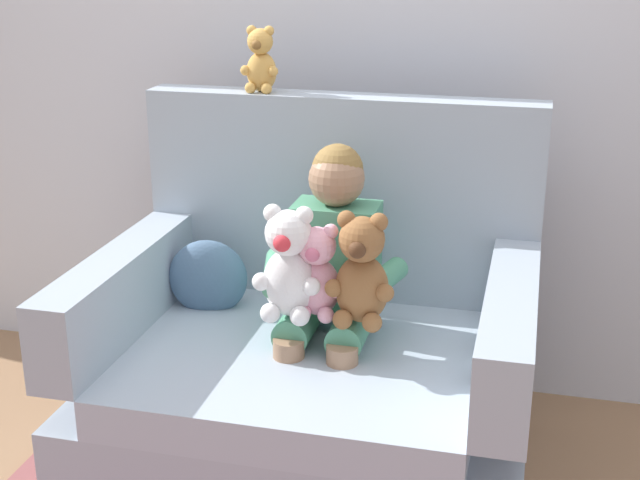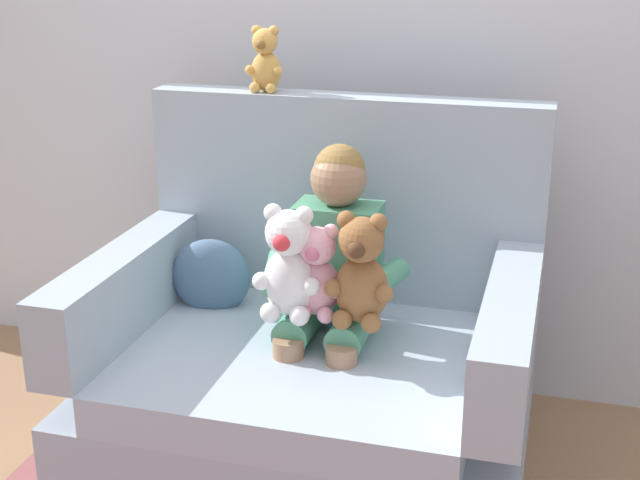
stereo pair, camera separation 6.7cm
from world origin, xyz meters
The scene contains 9 objects.
ground_plane centered at (0.00, 0.00, 0.00)m, with size 8.00×8.00×0.00m, color #936D4C.
back_wall centered at (0.00, 0.79, 1.30)m, with size 6.00×0.10×2.60m, color silver.
armchair centered at (0.00, 0.06, 0.35)m, with size 1.31×1.00×1.15m.
seated_child centered at (0.04, 0.09, 0.68)m, with size 0.45×0.39×0.82m.
plush_brown centered at (0.17, -0.06, 0.74)m, with size 0.20×0.16×0.34m.
plush_white centered at (-0.05, -0.06, 0.74)m, with size 0.20×0.17×0.34m.
plush_pink centered at (0.03, -0.04, 0.71)m, with size 0.17×0.14×0.29m.
plush_honey_on_backrest centered at (-0.27, 0.42, 1.25)m, with size 0.13×0.10×0.21m.
throw_pillow centered at (-0.40, 0.19, 0.57)m, with size 0.26×0.12×0.26m, color slate.
Camera 2 is at (0.69, -2.34, 1.65)m, focal length 49.99 mm.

